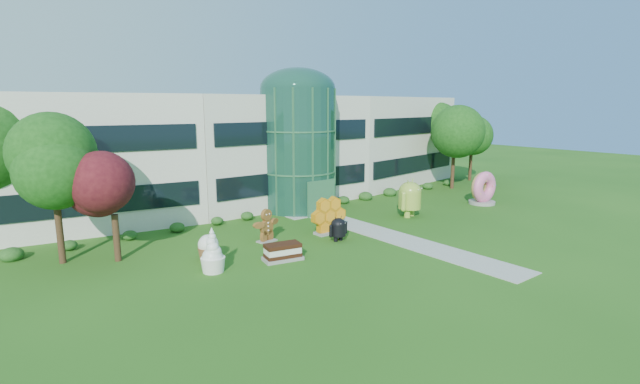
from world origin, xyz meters
TOP-DOWN VIEW (x-y plane):
  - ground at (0.00, 0.00)m, footprint 140.00×140.00m
  - building at (0.00, 18.00)m, footprint 46.00×15.00m
  - atrium at (0.00, 12.00)m, footprint 6.00×6.00m
  - walkway at (0.00, 2.00)m, footprint 2.40×20.00m
  - tree_red at (-15.50, 7.50)m, footprint 4.00×4.00m
  - trees_backdrop at (0.00, 13.00)m, footprint 52.00×8.00m
  - android_green at (5.21, 4.52)m, footprint 3.29×2.69m
  - android_black at (-3.37, 2.90)m, footprint 1.59×1.10m
  - donut at (13.74, 3.72)m, footprint 2.86×1.49m
  - gingerbread at (-7.04, 5.56)m, footprint 2.46×1.41m
  - ice_cream_sandwich at (-8.21, 1.96)m, footprint 2.34×1.49m
  - honeycomb at (-2.76, 4.62)m, footprint 2.86×1.05m
  - froyo at (-12.07, 2.64)m, footprint 1.78×1.78m
  - cupcake at (-11.46, 4.51)m, footprint 1.61×1.61m

SIDE VIEW (x-z plane):
  - ground at x=0.00m, z-range 0.00..0.00m
  - walkway at x=0.00m, z-range 0.00..0.04m
  - ice_cream_sandwich at x=-8.21m, z-range 0.00..0.97m
  - cupcake at x=-11.46m, z-range 0.00..1.47m
  - android_black at x=-3.37m, z-range 0.00..1.76m
  - gingerbread at x=-7.04m, z-range 0.00..2.14m
  - honeycomb at x=-2.76m, z-range 0.00..2.24m
  - froyo at x=-12.07m, z-range 0.00..2.34m
  - donut at x=13.74m, z-range 0.00..2.91m
  - android_green at x=5.21m, z-range 0.00..3.22m
  - tree_red at x=-15.50m, z-range 0.00..6.00m
  - trees_backdrop at x=0.00m, z-range 0.00..8.40m
  - building at x=0.00m, z-range 0.00..9.30m
  - atrium at x=0.00m, z-range 0.00..9.80m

